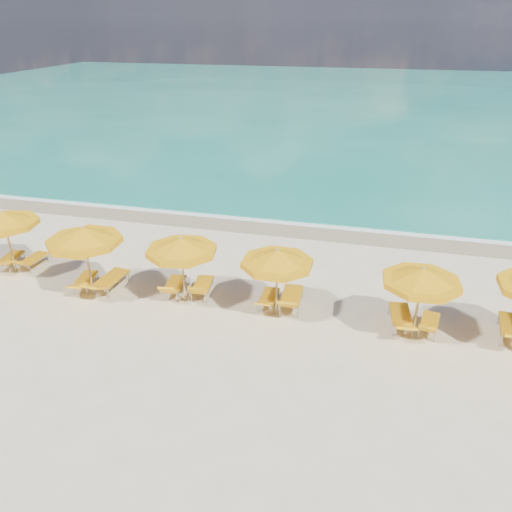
# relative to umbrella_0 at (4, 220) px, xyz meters

# --- Properties ---
(ground_plane) EXTENTS (120.00, 120.00, 0.00)m
(ground_plane) POSITION_rel_umbrella_0_xyz_m (9.43, -0.31, -2.16)
(ground_plane) COLOR beige
(ocean) EXTENTS (120.00, 80.00, 0.30)m
(ocean) POSITION_rel_umbrella_0_xyz_m (9.43, 47.69, -2.16)
(ocean) COLOR #167C67
(ocean) RESTS_ON ground
(wet_sand_band) EXTENTS (120.00, 2.60, 0.01)m
(wet_sand_band) POSITION_rel_umbrella_0_xyz_m (9.43, 7.09, -2.16)
(wet_sand_band) COLOR tan
(wet_sand_band) RESTS_ON ground
(foam_line) EXTENTS (120.00, 1.20, 0.03)m
(foam_line) POSITION_rel_umbrella_0_xyz_m (9.43, 7.89, -2.16)
(foam_line) COLOR white
(foam_line) RESTS_ON ground
(whitecap_near) EXTENTS (14.00, 0.36, 0.05)m
(whitecap_near) POSITION_rel_umbrella_0_xyz_m (3.43, 16.69, -2.16)
(whitecap_near) COLOR white
(whitecap_near) RESTS_ON ground
(whitecap_far) EXTENTS (18.00, 0.30, 0.05)m
(whitecap_far) POSITION_rel_umbrella_0_xyz_m (17.43, 23.69, -2.16)
(whitecap_far) COLOR white
(whitecap_far) RESTS_ON ground
(umbrella_0) EXTENTS (3.00, 3.00, 2.54)m
(umbrella_0) POSITION_rel_umbrella_0_xyz_m (0.00, 0.00, 0.00)
(umbrella_0) COLOR tan
(umbrella_0) RESTS_ON ground
(umbrella_1) EXTENTS (3.37, 3.37, 2.63)m
(umbrella_1) POSITION_rel_umbrella_0_xyz_m (3.89, -0.86, 0.08)
(umbrella_1) COLOR tan
(umbrella_1) RESTS_ON ground
(umbrella_2) EXTENTS (2.93, 2.93, 2.46)m
(umbrella_2) POSITION_rel_umbrella_0_xyz_m (7.28, -0.50, -0.07)
(umbrella_2) COLOR tan
(umbrella_2) RESTS_ON ground
(umbrella_3) EXTENTS (3.08, 3.08, 2.41)m
(umbrella_3) POSITION_rel_umbrella_0_xyz_m (10.56, -0.56, -0.11)
(umbrella_3) COLOR tan
(umbrella_3) RESTS_ON ground
(umbrella_4) EXTENTS (3.02, 3.02, 2.41)m
(umbrella_4) POSITION_rel_umbrella_0_xyz_m (14.98, -0.74, -0.11)
(umbrella_4) COLOR tan
(umbrella_4) RESTS_ON ground
(lounger_0_left) EXTENTS (0.84, 1.83, 0.73)m
(lounger_0_left) POSITION_rel_umbrella_0_xyz_m (-0.42, 0.27, -1.95)
(lounger_0_left) COLOR #A5A8AD
(lounger_0_left) RESTS_ON ground
(lounger_0_right) EXTENTS (0.63, 1.68, 0.76)m
(lounger_0_right) POSITION_rel_umbrella_0_xyz_m (0.49, 0.47, -1.96)
(lounger_0_right) COLOR #A5A8AD
(lounger_0_right) RESTS_ON ground
(lounger_1_left) EXTENTS (0.86, 1.80, 0.62)m
(lounger_1_left) POSITION_rel_umbrella_0_xyz_m (3.41, -0.53, -1.96)
(lounger_1_left) COLOR #A5A8AD
(lounger_1_left) RESTS_ON ground
(lounger_1_right) EXTENTS (0.82, 2.10, 0.77)m
(lounger_1_right) POSITION_rel_umbrella_0_xyz_m (4.36, -0.38, -1.92)
(lounger_1_right) COLOR #A5A8AD
(lounger_1_right) RESTS_ON ground
(lounger_2_left) EXTENTS (0.82, 1.80, 0.83)m
(lounger_2_left) POSITION_rel_umbrella_0_xyz_m (6.75, -0.16, -1.94)
(lounger_2_left) COLOR #A5A8AD
(lounger_2_left) RESTS_ON ground
(lounger_2_right) EXTENTS (0.84, 1.80, 0.86)m
(lounger_2_right) POSITION_rel_umbrella_0_xyz_m (7.74, 0.03, -1.94)
(lounger_2_right) COLOR #A5A8AD
(lounger_2_right) RESTS_ON ground
(lounger_3_left) EXTENTS (0.56, 1.65, 0.65)m
(lounger_3_left) POSITION_rel_umbrella_0_xyz_m (10.20, -0.12, -1.97)
(lounger_3_left) COLOR #A5A8AD
(lounger_3_left) RESTS_ON ground
(lounger_3_right) EXTENTS (0.76, 2.01, 0.91)m
(lounger_3_right) POSITION_rel_umbrella_0_xyz_m (10.98, -0.06, -1.92)
(lounger_3_right) COLOR #A5A8AD
(lounger_3_right) RESTS_ON ground
(lounger_4_left) EXTENTS (0.85, 2.03, 0.73)m
(lounger_4_left) POSITION_rel_umbrella_0_xyz_m (14.59, -0.33, -1.93)
(lounger_4_left) COLOR #A5A8AD
(lounger_4_left) RESTS_ON ground
(lounger_4_right) EXTENTS (0.81, 1.65, 0.75)m
(lounger_4_right) POSITION_rel_umbrella_0_xyz_m (15.46, -0.43, -1.96)
(lounger_4_right) COLOR #A5A8AD
(lounger_4_right) RESTS_ON ground
(lounger_5_left) EXTENTS (0.89, 2.07, 0.83)m
(lounger_5_left) POSITION_rel_umbrella_0_xyz_m (17.87, -0.17, -1.92)
(lounger_5_left) COLOR #A5A8AD
(lounger_5_left) RESTS_ON ground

